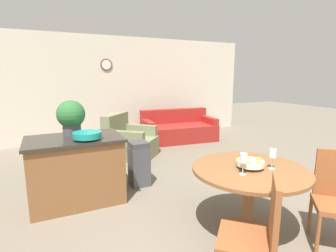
{
  "coord_description": "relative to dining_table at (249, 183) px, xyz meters",
  "views": [
    {
      "loc": [
        -1.68,
        -0.86,
        1.68
      ],
      "look_at": [
        -0.01,
        2.66,
        0.93
      ],
      "focal_mm": 28.0,
      "sensor_mm": 36.0,
      "label": 1
    }
  ],
  "objects": [
    {
      "name": "fruit_bowl",
      "position": [
        -0.0,
        -0.0,
        0.22
      ],
      "size": [
        0.28,
        0.28,
        0.11
      ],
      "color": "silver",
      "rests_on": "dining_table"
    },
    {
      "name": "couch",
      "position": [
        1.25,
        4.01,
        -0.29
      ],
      "size": [
        1.94,
        1.13,
        0.79
      ],
      "rotation": [
        0.0,
        0.0,
        -0.09
      ],
      "color": "maroon",
      "rests_on": "ground_plane"
    },
    {
      "name": "wine_glass_right",
      "position": [
        0.19,
        -0.11,
        0.32
      ],
      "size": [
        0.07,
        0.07,
        0.21
      ],
      "color": "silver",
      "rests_on": "dining_table"
    },
    {
      "name": "trash_bin",
      "position": [
        -0.64,
        1.7,
        -0.23
      ],
      "size": [
        0.28,
        0.29,
        0.69
      ],
      "color": "#47474C",
      "rests_on": "ground_plane"
    },
    {
      "name": "wine_glass_left",
      "position": [
        -0.19,
        -0.1,
        0.32
      ],
      "size": [
        0.07,
        0.07,
        0.21
      ],
      "color": "silver",
      "rests_on": "dining_table"
    },
    {
      "name": "teal_bowl",
      "position": [
        -1.43,
        1.37,
        0.38
      ],
      "size": [
        0.36,
        0.36,
        0.1
      ],
      "color": "teal",
      "rests_on": "kitchen_island"
    },
    {
      "name": "armchair",
      "position": [
        -0.35,
        3.18,
        -0.27
      ],
      "size": [
        1.25,
        1.24,
        0.9
      ],
      "rotation": [
        0.0,
        0.0,
        0.82
      ],
      "color": "#7A7F5B",
      "rests_on": "ground_plane"
    },
    {
      "name": "dining_chair_near_left",
      "position": [
        -0.52,
        -0.66,
        -0.05
      ],
      "size": [
        0.59,
        0.59,
        0.96
      ],
      "rotation": [
        0.0,
        0.0,
        7.09
      ],
      "color": "brown",
      "rests_on": "ground_plane"
    },
    {
      "name": "dining_table",
      "position": [
        0.0,
        0.0,
        0.0
      ],
      "size": [
        1.21,
        1.21,
        0.73
      ],
      "color": "brown",
      "rests_on": "ground_plane"
    },
    {
      "name": "kitchen_island",
      "position": [
        -1.57,
        1.56,
        -0.12
      ],
      "size": [
        1.21,
        0.8,
        0.89
      ],
      "color": "brown",
      "rests_on": "ground_plane"
    },
    {
      "name": "wall_back",
      "position": [
        -0.21,
        5.0,
        0.78
      ],
      "size": [
        8.0,
        0.09,
        2.7
      ],
      "color": "beige",
      "rests_on": "ground_plane"
    },
    {
      "name": "potted_plant",
      "position": [
        -1.58,
        1.75,
        0.58
      ],
      "size": [
        0.38,
        0.38,
        0.48
      ],
      "color": "#4C4C51",
      "rests_on": "kitchen_island"
    }
  ]
}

